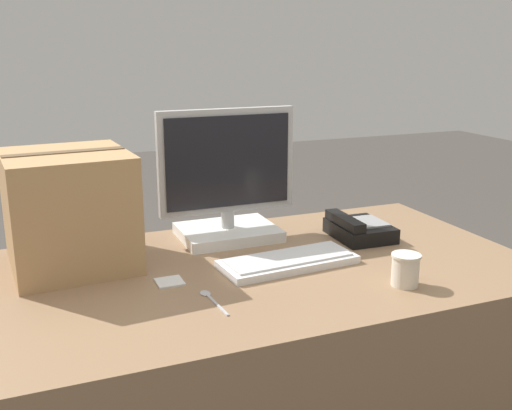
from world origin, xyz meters
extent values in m
cube|color=#8C6B4C|center=(0.00, 0.00, 0.36)|extent=(1.80, 0.90, 0.71)
cube|color=white|center=(0.10, 0.29, 0.73)|extent=(0.32, 0.25, 0.04)
cylinder|color=#B2B2B2|center=(0.10, 0.29, 0.78)|extent=(0.04, 0.04, 0.06)
cube|color=#B2B2B2|center=(0.10, 0.29, 0.98)|extent=(0.46, 0.03, 0.34)
cube|color=black|center=(0.10, 0.27, 0.98)|extent=(0.42, 0.01, 0.30)
cube|color=silver|center=(0.18, -0.02, 0.72)|extent=(0.42, 0.19, 0.02)
cube|color=silver|center=(0.18, -0.02, 0.74)|extent=(0.38, 0.16, 0.01)
cube|color=black|center=(0.51, 0.12, 0.74)|extent=(0.18, 0.22, 0.05)
cube|color=black|center=(0.45, 0.12, 0.78)|extent=(0.05, 0.21, 0.03)
cube|color=gray|center=(0.54, 0.12, 0.76)|extent=(0.10, 0.13, 0.01)
cylinder|color=beige|center=(0.41, -0.28, 0.75)|extent=(0.07, 0.07, 0.08)
cylinder|color=beige|center=(0.41, -0.28, 0.80)|extent=(0.08, 0.08, 0.01)
cube|color=#B2B2B7|center=(-0.11, -0.21, 0.71)|extent=(0.02, 0.14, 0.00)
ellipsoid|color=#B2B2B7|center=(-0.11, -0.13, 0.71)|extent=(0.03, 0.04, 0.00)
cube|color=tan|center=(-0.41, 0.22, 0.88)|extent=(0.37, 0.38, 0.34)
cube|color=brown|center=(-0.41, 0.22, 1.05)|extent=(0.34, 0.06, 0.00)
cube|color=silver|center=(-0.18, -0.02, 0.71)|extent=(0.07, 0.07, 0.01)
camera|label=1|loc=(-0.54, -1.53, 1.35)|focal=42.00mm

